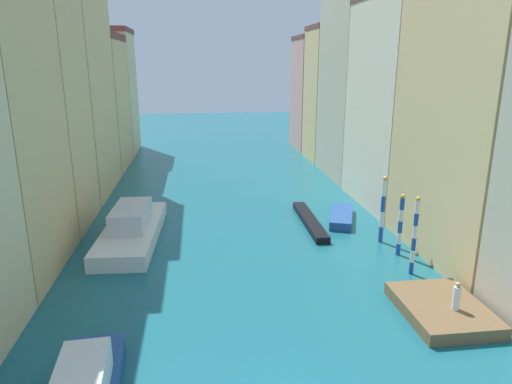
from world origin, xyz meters
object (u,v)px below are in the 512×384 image
(motorboat_1, at_px, (342,216))
(mooring_pole_0, at_px, (415,235))
(person_on_dock, at_px, (457,297))
(vaporetto_white, at_px, (132,228))
(mooring_pole_2, at_px, (383,209))
(gondola_black, at_px, (310,221))
(waterfront_dock, at_px, (442,309))
(mooring_pole_1, at_px, (400,224))

(motorboat_1, bearing_deg, mooring_pole_0, -82.91)
(person_on_dock, xyz_separation_m, motorboat_1, (-0.96, 14.80, -0.96))
(person_on_dock, distance_m, vaporetto_white, 21.15)
(mooring_pole_2, height_order, vaporetto_white, mooring_pole_2)
(mooring_pole_2, bearing_deg, gondola_black, 134.16)
(waterfront_dock, height_order, mooring_pole_1, mooring_pole_1)
(mooring_pole_2, bearing_deg, mooring_pole_0, -91.42)
(motorboat_1, bearing_deg, gondola_black, -169.42)
(mooring_pole_2, bearing_deg, motorboat_1, 105.91)
(waterfront_dock, relative_size, person_on_dock, 3.54)
(gondola_black, bearing_deg, mooring_pole_1, -56.04)
(mooring_pole_2, bearing_deg, mooring_pole_1, -82.85)
(vaporetto_white, bearing_deg, gondola_black, 6.47)
(person_on_dock, height_order, motorboat_1, person_on_dock)
(motorboat_1, bearing_deg, vaporetto_white, -172.83)
(mooring_pole_0, distance_m, gondola_black, 10.20)
(mooring_pole_0, distance_m, motorboat_1, 9.97)
(mooring_pole_0, bearing_deg, waterfront_dock, -96.89)
(mooring_pole_0, xyz_separation_m, gondola_black, (-3.91, 9.17, -2.17))
(waterfront_dock, height_order, vaporetto_white, vaporetto_white)
(vaporetto_white, height_order, motorboat_1, vaporetto_white)
(mooring_pole_0, distance_m, vaporetto_white, 18.78)
(person_on_dock, height_order, mooring_pole_1, mooring_pole_1)
(mooring_pole_0, xyz_separation_m, mooring_pole_2, (0.12, 5.02, -0.03))
(gondola_black, bearing_deg, person_on_dock, -75.62)
(vaporetto_white, relative_size, gondola_black, 1.33)
(mooring_pole_2, xyz_separation_m, motorboat_1, (-1.33, 4.65, -2.06))
(waterfront_dock, height_order, person_on_dock, person_on_dock)
(motorboat_1, bearing_deg, waterfront_dock, -87.36)
(gondola_black, bearing_deg, mooring_pole_2, -45.84)
(waterfront_dock, distance_m, motorboat_1, 14.22)
(person_on_dock, height_order, gondola_black, person_on_dock)
(waterfront_dock, distance_m, mooring_pole_2, 9.80)
(mooring_pole_0, bearing_deg, gondola_black, 113.08)
(waterfront_dock, bearing_deg, mooring_pole_2, 85.97)
(person_on_dock, xyz_separation_m, vaporetto_white, (-16.83, 12.80, -0.45))
(waterfront_dock, distance_m, vaporetto_white, 20.55)
(vaporetto_white, bearing_deg, mooring_pole_0, -24.21)
(person_on_dock, xyz_separation_m, mooring_pole_0, (0.24, 5.13, 1.13))
(mooring_pole_1, distance_m, vaporetto_white, 18.19)
(mooring_pole_0, distance_m, mooring_pole_1, 2.81)
(person_on_dock, bearing_deg, vaporetto_white, 142.73)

